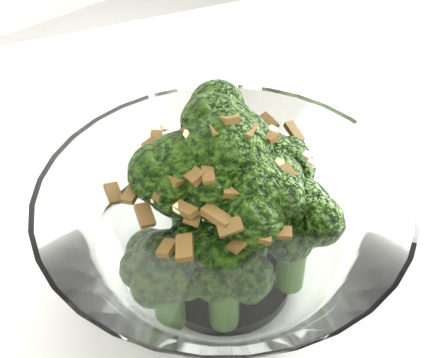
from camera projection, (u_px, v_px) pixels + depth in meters
table at (197, 331)px, 0.51m from camera, size 1.39×1.12×0.75m
broccoli_dish at (225, 227)px, 0.42m from camera, size 0.24×0.24×0.15m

